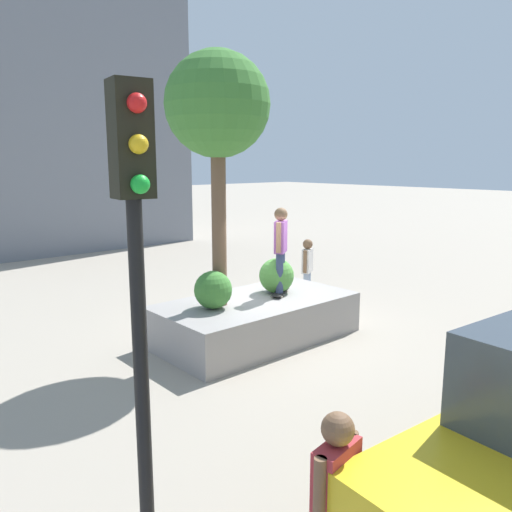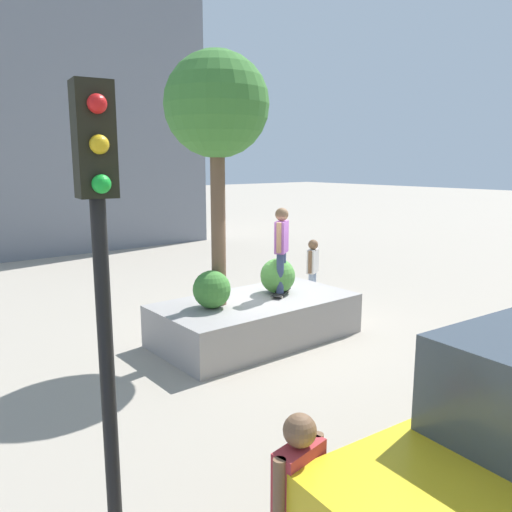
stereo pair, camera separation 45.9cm
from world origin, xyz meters
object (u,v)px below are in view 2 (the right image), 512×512
at_px(skateboarder, 282,244).
at_px(bystander_watching, 299,499).
at_px(skateboard, 281,292).
at_px(traffic_light_corner, 101,258).
at_px(planter_ledge, 256,319).
at_px(passerby_with_bag, 313,266).
at_px(plaza_tree, 217,109).

distance_m(skateboarder, bystander_watching, 6.84).
relative_size(skateboard, traffic_light_corner, 0.19).
xyz_separation_m(planter_ledge, passerby_with_bag, (-2.90, -1.28, 0.53)).
bearing_deg(plaza_tree, passerby_with_bag, -163.48).
xyz_separation_m(planter_ledge, bystander_watching, (3.77, 5.23, 0.56)).
relative_size(traffic_light_corner, passerby_with_bag, 2.54).
bearing_deg(bystander_watching, passerby_with_bag, -135.70).
bearing_deg(skateboarder, plaza_tree, -10.13).
height_order(planter_ledge, traffic_light_corner, traffic_light_corner).
bearing_deg(plaza_tree, traffic_light_corner, 46.68).
bearing_deg(planter_ledge, passerby_with_bag, -156.22).
xyz_separation_m(plaza_tree, bystander_watching, (2.99, 5.41, -3.58)).
bearing_deg(passerby_with_bag, traffic_light_corner, 34.83).
bearing_deg(plaza_tree, skateboarder, 169.87).
bearing_deg(passerby_with_bag, bystander_watching, 44.30).
height_order(planter_ledge, bystander_watching, bystander_watching).
xyz_separation_m(plaza_tree, passerby_with_bag, (-3.68, -1.09, -3.61)).
bearing_deg(traffic_light_corner, plaza_tree, -133.32).
distance_m(planter_ledge, traffic_light_corner, 6.76).
relative_size(planter_ledge, plaza_tree, 0.86).
relative_size(plaza_tree, skateboard, 6.04).
bearing_deg(traffic_light_corner, planter_ledge, -139.64).
bearing_deg(bystander_watching, skateboarder, -130.38).
height_order(skateboard, passerby_with_bag, passerby_with_bag).
bearing_deg(plaza_tree, bystander_watching, 61.09).
distance_m(skateboarder, passerby_with_bag, 2.82).
height_order(plaza_tree, bystander_watching, plaza_tree).
relative_size(skateboarder, bystander_watching, 1.04).
xyz_separation_m(skateboard, skateboarder, (0.00, -0.00, 1.04)).
distance_m(plaza_tree, skateboard, 3.93).
height_order(traffic_light_corner, passerby_with_bag, traffic_light_corner).
relative_size(skateboard, passerby_with_bag, 0.48).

